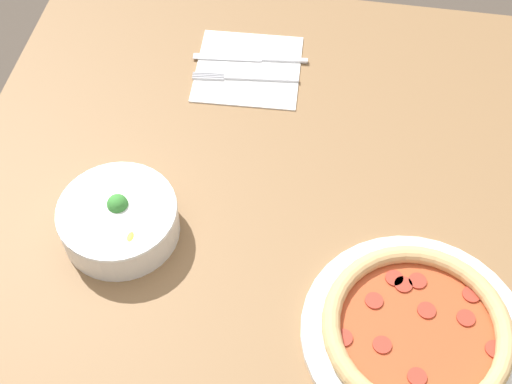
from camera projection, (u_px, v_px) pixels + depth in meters
dining_table at (244, 262)px, 1.18m from camera, size 1.16×0.96×0.72m
pizza at (416, 331)px, 0.98m from camera, size 0.32×0.32×0.04m
bowl at (119, 219)px, 1.07m from camera, size 0.18×0.18×0.08m
napkin at (248, 69)px, 1.31m from camera, size 0.20×0.20×0.00m
fork at (247, 78)px, 1.29m from camera, size 0.03×0.19×0.00m
knife at (255, 59)px, 1.32m from camera, size 0.03×0.21×0.01m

